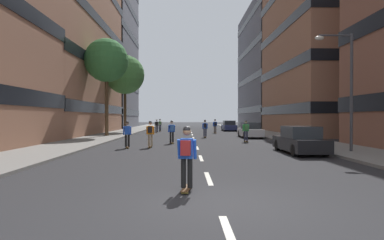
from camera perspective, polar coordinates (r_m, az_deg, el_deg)
The scene contains 22 objects.
ground_plane at distance 36.38m, azimuth 0.02°, elevation -2.66°, with size 175.08×175.08×0.00m, color #28282B.
sidewalk_left at distance 40.82m, azimuth -12.58°, elevation -2.23°, with size 3.97×80.24×0.14m, color gray.
sidewalk_right at distance 41.14m, azimuth 12.29°, elevation -2.20°, with size 3.97×80.24×0.14m, color gray.
lane_markings at distance 37.70m, azimuth -0.03°, elevation -2.54°, with size 0.16×67.20×0.01m.
building_left_far at distance 61.11m, azimuth -18.86°, elevation 12.13°, with size 16.32×17.57×28.51m.
building_right_mid at distance 43.54m, azimuth 26.57°, elevation 14.13°, with size 16.32×18.78×24.43m.
building_right_far at distance 61.03m, azimuth 17.87°, elevation 9.20°, with size 16.32×21.53×22.31m.
parked_car_near at distance 18.25m, azimuth 19.34°, elevation -3.66°, with size 1.82×4.40×1.52m.
parked_car_mid at distance 30.99m, azimuth 10.72°, elevation -1.93°, with size 1.82×4.40×1.52m.
parked_car_far at distance 45.72m, azimuth 6.86°, elevation -1.13°, with size 1.82×4.40×1.52m.
street_tree_near at distance 42.14m, azimuth -12.32°, elevation 8.18°, with size 5.15×5.15×10.11m.
street_tree_mid at distance 33.01m, azimuth -15.56°, elevation 10.53°, with size 4.40×4.40×9.87m.
streetlamp_right at distance 19.10m, azimuth 26.48°, elevation 6.83°, with size 2.13×0.30×6.50m.
skater_0 at distance 25.35m, azimuth 9.97°, elevation -1.76°, with size 0.53×0.90×1.78m.
skater_1 at distance 8.43m, azimuth -1.01°, elevation -6.34°, with size 0.56×0.92×1.78m.
skater_2 at distance 20.48m, azimuth -11.92°, elevation -2.39°, with size 0.57×0.92×1.78m.
skater_3 at distance 40.85m, azimuth -6.57°, elevation -0.93°, with size 0.55×0.92×1.78m.
skater_4 at distance 38.79m, azimuth 4.31°, elevation -0.96°, with size 0.55×0.92×1.78m.
skater_5 at distance 43.82m, azimuth -5.95°, elevation -0.79°, with size 0.56×0.92×1.78m.
skater_6 at distance 30.52m, azimuth 2.43°, elevation -1.36°, with size 0.53×0.90×1.78m.
skater_7 at distance 20.59m, azimuth -7.75°, elevation -2.28°, with size 0.53×0.90×1.78m.
skater_8 at distance 23.57m, azimuth -3.77°, elevation -1.92°, with size 0.57×0.92×1.78m.
Camera 1 is at (-0.75, -7.14, 2.02)m, focal length 28.77 mm.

